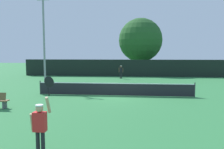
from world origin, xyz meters
TOP-DOWN VIEW (x-y plane):
  - ground_plane at (0.00, 0.00)m, footprint 120.00×120.00m
  - tennis_net at (0.00, 0.00)m, footprint 11.71×0.08m
  - perimeter_fence at (0.00, 14.51)m, footprint 28.63×0.12m
  - player_serving at (-1.40, -10.03)m, footprint 0.67×0.39m
  - player_receiving at (-0.20, 11.72)m, footprint 0.57×0.24m
  - tennis_ball at (2.94, 1.51)m, footprint 0.07×0.07m
  - light_pole at (-6.92, 3.62)m, footprint 1.18×0.28m
  - large_tree at (2.49, 19.47)m, footprint 6.97×6.97m
  - parked_car_near at (1.42, 22.01)m, footprint 2.24×4.34m
  - parked_car_mid at (6.02, 22.20)m, footprint 2.06×4.27m
  - parked_car_far at (10.12, 22.77)m, footprint 2.46×4.42m

SIDE VIEW (x-z plane):
  - ground_plane at x=0.00m, z-range 0.00..0.00m
  - tennis_ball at x=2.94m, z-range 0.00..0.07m
  - tennis_net at x=0.00m, z-range -0.02..1.05m
  - parked_car_near at x=1.42m, z-range -0.07..1.62m
  - parked_car_mid at x=6.02m, z-range -0.07..1.62m
  - parked_car_far at x=10.12m, z-range -0.07..1.62m
  - player_receiving at x=-0.20m, z-range 0.19..1.83m
  - player_serving at x=-1.40m, z-range -0.16..2.29m
  - perimeter_fence at x=0.00m, z-range 0.00..2.37m
  - light_pole at x=-6.92m, z-range 0.57..8.93m
  - large_tree at x=2.49m, z-range 0.94..9.80m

